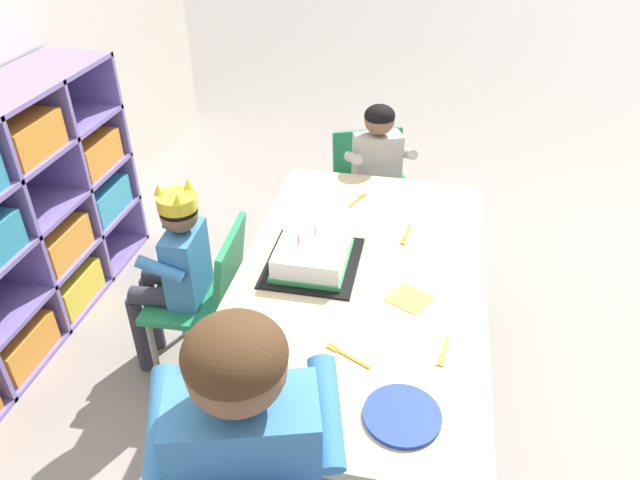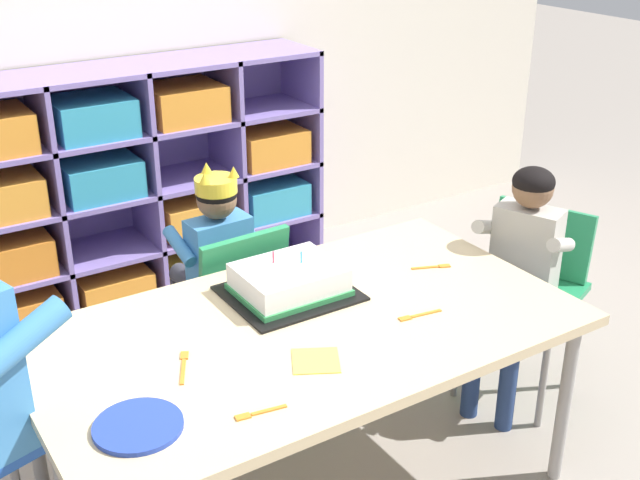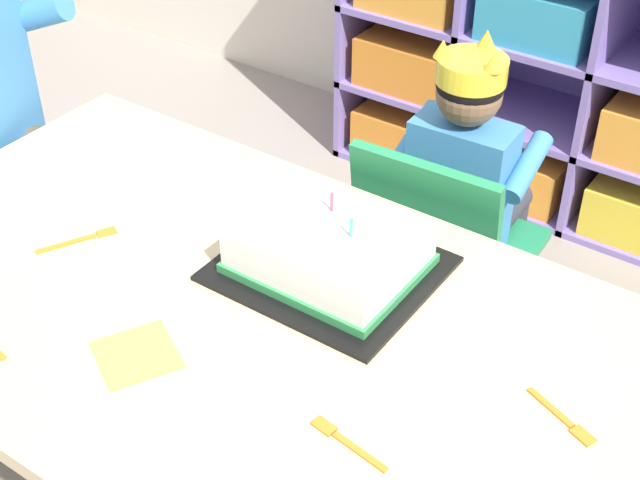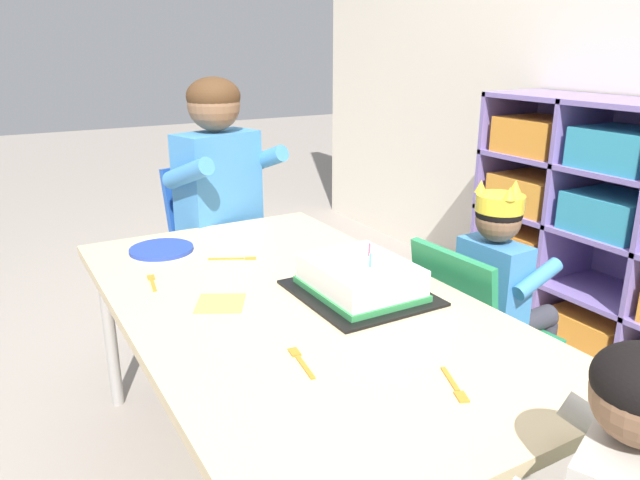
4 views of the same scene
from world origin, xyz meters
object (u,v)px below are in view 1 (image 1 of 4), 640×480
(adult_helper_seated, at_px, (248,445))
(fork_at_table_front_edge, at_px, (345,355))
(child_with_crown, at_px, (175,260))
(birthday_cake_on_tray, at_px, (313,254))
(paper_plate_stack, at_px, (402,415))
(classroom_chair_blue, at_px, (208,291))
(fork_by_napkin, at_px, (406,236))
(fork_scattered_mid_table, at_px, (443,353))
(fork_near_child_seat, at_px, (358,199))
(activity_table, at_px, (359,287))
(classroom_chair_guest_side, at_px, (372,187))
(guest_at_table_side, at_px, (380,173))

(adult_helper_seated, xyz_separation_m, fork_at_table_front_edge, (0.42, -0.15, -0.10))
(child_with_crown, bearing_deg, birthday_cake_on_tray, 86.63)
(paper_plate_stack, bearing_deg, fork_at_table_front_edge, 43.38)
(classroom_chair_blue, height_order, fork_by_napkin, classroom_chair_blue)
(fork_scattered_mid_table, bearing_deg, fork_at_table_front_edge, 111.66)
(paper_plate_stack, relative_size, fork_near_child_seat, 1.65)
(activity_table, distance_m, classroom_chair_blue, 0.60)
(adult_helper_seated, bearing_deg, fork_by_napkin, -120.72)
(classroom_chair_guest_side, relative_size, fork_at_table_front_edge, 4.77)
(fork_by_napkin, bearing_deg, classroom_chair_blue, 115.82)
(classroom_chair_guest_side, height_order, fork_at_table_front_edge, classroom_chair_guest_side)
(child_with_crown, distance_m, classroom_chair_guest_side, 1.08)
(fork_at_table_front_edge, bearing_deg, child_with_crown, 176.11)
(classroom_chair_blue, relative_size, birthday_cake_on_tray, 1.82)
(classroom_chair_guest_side, height_order, fork_near_child_seat, classroom_chair_guest_side)
(activity_table, height_order, fork_near_child_seat, fork_near_child_seat)
(guest_at_table_side, bearing_deg, birthday_cake_on_tray, -122.96)
(birthday_cake_on_tray, height_order, fork_near_child_seat, birthday_cake_on_tray)
(guest_at_table_side, bearing_deg, activity_table, -110.82)
(adult_helper_seated, bearing_deg, classroom_chair_blue, -78.91)
(child_with_crown, height_order, fork_by_napkin, child_with_crown)
(guest_at_table_side, height_order, fork_scattered_mid_table, guest_at_table_side)
(birthday_cake_on_tray, distance_m, paper_plate_stack, 0.70)
(activity_table, distance_m, fork_at_table_front_edge, 0.36)
(child_with_crown, bearing_deg, fork_scattered_mid_table, 67.04)
(child_with_crown, xyz_separation_m, adult_helper_seated, (-0.83, -0.55, 0.17))
(fork_by_napkin, bearing_deg, fork_scattered_mid_table, -156.95)
(classroom_chair_blue, distance_m, classroom_chair_guest_side, 1.01)
(classroom_chair_blue, relative_size, guest_at_table_side, 0.77)
(activity_table, bearing_deg, fork_scattered_mid_table, -136.94)
(guest_at_table_side, xyz_separation_m, birthday_cake_on_tray, (-0.79, 0.14, 0.07))
(child_with_crown, xyz_separation_m, fork_scattered_mid_table, (-0.36, -0.97, 0.07))
(activity_table, relative_size, birthday_cake_on_tray, 4.15)
(guest_at_table_side, distance_m, fork_by_napkin, 0.58)
(child_with_crown, bearing_deg, paper_plate_stack, 52.71)
(paper_plate_stack, bearing_deg, classroom_chair_blue, 51.52)
(classroom_chair_blue, xyz_separation_m, fork_by_napkin, (0.22, -0.71, 0.20))
(birthday_cake_on_tray, height_order, fork_by_napkin, birthday_cake_on_tray)
(adult_helper_seated, bearing_deg, activity_table, -116.59)
(paper_plate_stack, bearing_deg, child_with_crown, 55.48)
(adult_helper_seated, height_order, birthday_cake_on_tray, adult_helper_seated)
(classroom_chair_blue, bearing_deg, fork_scattered_mid_table, 64.39)
(paper_plate_stack, height_order, fork_scattered_mid_table, paper_plate_stack)
(child_with_crown, distance_m, guest_at_table_side, 1.02)
(paper_plate_stack, bearing_deg, classroom_chair_guest_side, 9.81)
(paper_plate_stack, distance_m, fork_scattered_mid_table, 0.26)
(fork_at_table_front_edge, distance_m, fork_scattered_mid_table, 0.28)
(birthday_cake_on_tray, bearing_deg, fork_scattered_mid_table, -127.88)
(classroom_chair_guest_side, relative_size, guest_at_table_side, 0.78)
(child_with_crown, height_order, birthday_cake_on_tray, child_with_crown)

